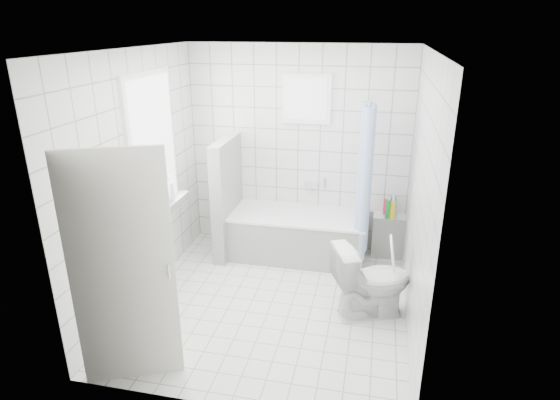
# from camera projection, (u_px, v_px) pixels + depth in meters

# --- Properties ---
(ground) EXTENTS (3.00, 3.00, 0.00)m
(ground) POSITION_uv_depth(u_px,v_px,m) (272.00, 302.00, 5.03)
(ground) COLOR white
(ground) RESTS_ON ground
(ceiling) EXTENTS (3.00, 3.00, 0.00)m
(ceiling) POSITION_uv_depth(u_px,v_px,m) (270.00, 49.00, 4.11)
(ceiling) COLOR white
(ceiling) RESTS_ON ground
(wall_back) EXTENTS (2.80, 0.02, 2.60)m
(wall_back) POSITION_uv_depth(u_px,v_px,m) (298.00, 150.00, 5.94)
(wall_back) COLOR white
(wall_back) RESTS_ON ground
(wall_front) EXTENTS (2.80, 0.02, 2.60)m
(wall_front) POSITION_uv_depth(u_px,v_px,m) (222.00, 260.00, 3.20)
(wall_front) COLOR white
(wall_front) RESTS_ON ground
(wall_left) EXTENTS (0.02, 3.00, 2.60)m
(wall_left) POSITION_uv_depth(u_px,v_px,m) (140.00, 179.00, 4.85)
(wall_left) COLOR white
(wall_left) RESTS_ON ground
(wall_right) EXTENTS (0.02, 3.00, 2.60)m
(wall_right) POSITION_uv_depth(u_px,v_px,m) (419.00, 199.00, 4.30)
(wall_right) COLOR white
(wall_right) RESTS_ON ground
(window_left) EXTENTS (0.01, 0.90, 1.40)m
(window_left) POSITION_uv_depth(u_px,v_px,m) (154.00, 144.00, 5.00)
(window_left) COLOR white
(window_left) RESTS_ON wall_left
(window_back) EXTENTS (0.50, 0.01, 0.50)m
(window_back) POSITION_uv_depth(u_px,v_px,m) (306.00, 99.00, 5.65)
(window_back) COLOR white
(window_back) RESTS_ON wall_back
(window_sill) EXTENTS (0.18, 1.02, 0.08)m
(window_sill) POSITION_uv_depth(u_px,v_px,m) (164.00, 209.00, 5.26)
(window_sill) COLOR white
(window_sill) RESTS_ON wall_left
(door) EXTENTS (0.75, 0.35, 2.00)m
(door) POSITION_uv_depth(u_px,v_px,m) (123.00, 272.00, 3.64)
(door) COLOR silver
(door) RESTS_ON ground
(bathtub) EXTENTS (1.69, 0.77, 0.58)m
(bathtub) POSITION_uv_depth(u_px,v_px,m) (298.00, 235.00, 5.94)
(bathtub) COLOR white
(bathtub) RESTS_ON ground
(partition_wall) EXTENTS (0.15, 0.85, 1.50)m
(partition_wall) POSITION_uv_depth(u_px,v_px,m) (227.00, 197.00, 5.91)
(partition_wall) COLOR white
(partition_wall) RESTS_ON ground
(tiled_ledge) EXTENTS (0.40, 0.24, 0.55)m
(tiled_ledge) POSITION_uv_depth(u_px,v_px,m) (388.00, 236.00, 5.96)
(tiled_ledge) COLOR white
(tiled_ledge) RESTS_ON ground
(toilet) EXTENTS (0.89, 0.71, 0.79)m
(toilet) POSITION_uv_depth(u_px,v_px,m) (372.00, 280.00, 4.70)
(toilet) COLOR white
(toilet) RESTS_ON ground
(curtain_rod) EXTENTS (0.02, 0.80, 0.02)m
(curtain_rod) POSITION_uv_depth(u_px,v_px,m) (370.00, 102.00, 5.16)
(curtain_rod) COLOR silver
(curtain_rod) RESTS_ON wall_back
(shower_curtain) EXTENTS (0.14, 0.48, 1.78)m
(shower_curtain) POSITION_uv_depth(u_px,v_px,m) (364.00, 183.00, 5.36)
(shower_curtain) COLOR #4376C6
(shower_curtain) RESTS_ON curtain_rod
(tub_faucet) EXTENTS (0.18, 0.06, 0.06)m
(tub_faucet) POSITION_uv_depth(u_px,v_px,m) (311.00, 185.00, 6.03)
(tub_faucet) COLOR silver
(tub_faucet) RESTS_ON wall_back
(sill_bottles) EXTENTS (0.20, 0.59, 0.31)m
(sill_bottles) POSITION_uv_depth(u_px,v_px,m) (161.00, 197.00, 5.13)
(sill_bottles) COLOR #2DADCD
(sill_bottles) RESTS_ON window_sill
(ledge_bottles) EXTENTS (0.15, 0.20, 0.24)m
(ledge_bottles) POSITION_uv_depth(u_px,v_px,m) (390.00, 208.00, 5.79)
(ledge_bottles) COLOR blue
(ledge_bottles) RESTS_ON tiled_ledge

